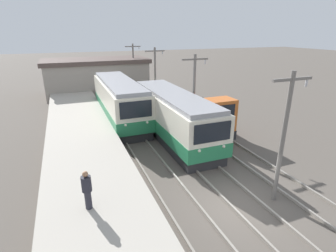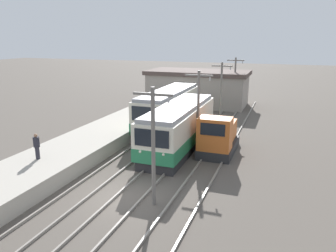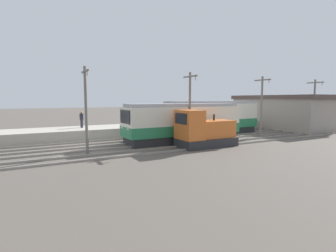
% 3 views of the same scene
% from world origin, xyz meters
% --- Properties ---
extents(ground_plane, '(200.00, 200.00, 0.00)m').
position_xyz_m(ground_plane, '(0.00, 0.00, 0.00)').
color(ground_plane, '#564F47').
extents(platform_left, '(4.50, 54.00, 1.01)m').
position_xyz_m(platform_left, '(-6.25, 0.00, 0.51)').
color(platform_left, '#ADA599').
rests_on(platform_left, ground).
extents(track_left, '(1.54, 60.00, 0.14)m').
position_xyz_m(track_left, '(-2.60, 0.00, 0.07)').
color(track_left, gray).
rests_on(track_left, ground).
extents(track_center, '(1.54, 60.00, 0.14)m').
position_xyz_m(track_center, '(0.20, 0.00, 0.07)').
color(track_center, gray).
rests_on(track_center, ground).
extents(track_right, '(1.54, 60.00, 0.14)m').
position_xyz_m(track_right, '(3.20, 0.00, 0.07)').
color(track_right, gray).
rests_on(track_right, ground).
extents(commuter_train_left, '(2.84, 11.15, 3.63)m').
position_xyz_m(commuter_train_left, '(-2.60, 14.02, 1.69)').
color(commuter_train_left, '#28282B').
rests_on(commuter_train_left, ground).
extents(commuter_train_center, '(2.84, 11.10, 3.45)m').
position_xyz_m(commuter_train_center, '(0.20, 8.66, 1.61)').
color(commuter_train_center, '#28282B').
rests_on(commuter_train_center, ground).
extents(shunting_locomotive, '(2.40, 4.85, 3.00)m').
position_xyz_m(shunting_locomotive, '(3.20, 8.75, 1.21)').
color(shunting_locomotive, '#28282B').
rests_on(shunting_locomotive, ground).
extents(catenary_mast_near, '(2.00, 0.20, 6.08)m').
position_xyz_m(catenary_mast_near, '(1.71, -0.17, 3.35)').
color(catenary_mast_near, slate).
rests_on(catenary_mast_near, ground).
extents(catenary_mast_mid, '(2.00, 0.20, 6.08)m').
position_xyz_m(catenary_mast_mid, '(1.71, 8.40, 3.35)').
color(catenary_mast_mid, slate).
rests_on(catenary_mast_mid, ground).
extents(catenary_mast_far, '(2.00, 0.20, 6.08)m').
position_xyz_m(catenary_mast_far, '(1.71, 16.96, 3.35)').
color(catenary_mast_far, slate).
rests_on(catenary_mast_far, ground).
extents(catenary_mast_distant, '(2.00, 0.20, 6.08)m').
position_xyz_m(catenary_mast_distant, '(1.71, 25.52, 3.35)').
color(catenary_mast_distant, slate).
rests_on(catenary_mast_distant, ground).
extents(person_on_platform, '(0.38, 0.38, 1.63)m').
position_xyz_m(person_on_platform, '(-6.58, 1.00, 1.89)').
color(person_on_platform, '#282833').
rests_on(person_on_platform, platform_left).
extents(station_building, '(12.60, 6.30, 4.34)m').
position_xyz_m(station_building, '(-2.97, 26.00, 2.19)').
color(station_building, gray).
rests_on(station_building, ground).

